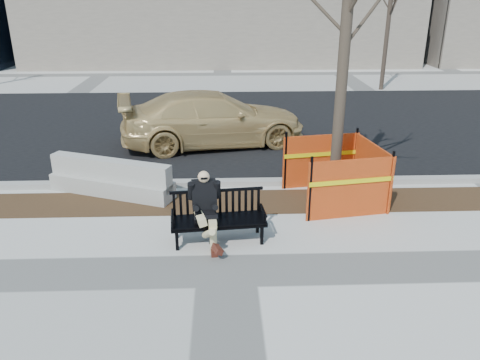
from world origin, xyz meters
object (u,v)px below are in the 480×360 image
Objects in this scene: bench at (219,241)px; jersey_barrier_left at (113,194)px; seated_man at (206,240)px; sedan at (214,144)px; tree_fence at (332,200)px.

jersey_barrier_left is at bearing 131.25° from bench.
seated_man is at bearing 168.52° from bench.
seated_man is 0.46× the size of jersey_barrier_left.
bench is at bearing -11.48° from seated_man.
seated_man is 5.65m from sedan.
seated_man is at bearing -147.97° from tree_fence.
tree_fence is at bearing 26.23° from seated_man.
jersey_barrier_left is at bearing 174.05° from tree_fence.
bench is 0.33× the size of sedan.
tree_fence is at bearing 15.64° from jersey_barrier_left.
bench is 0.26× the size of tree_fence.
tree_fence reaches higher than seated_man.
seated_man is at bearing 168.06° from sedan.
sedan is at bearing 83.54° from seated_man.
tree_fence is 2.33× the size of jersey_barrier_left.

